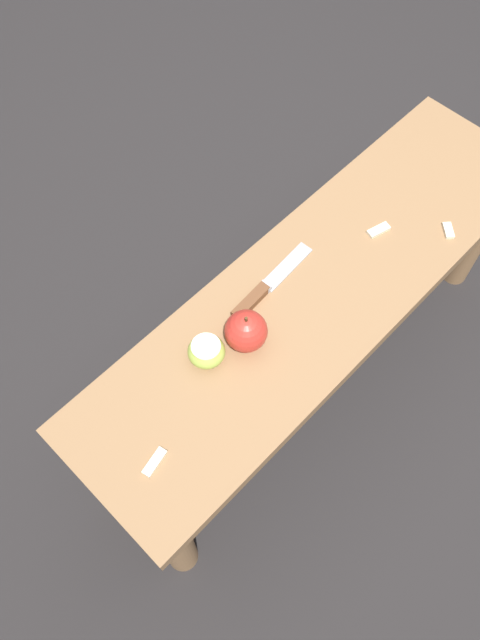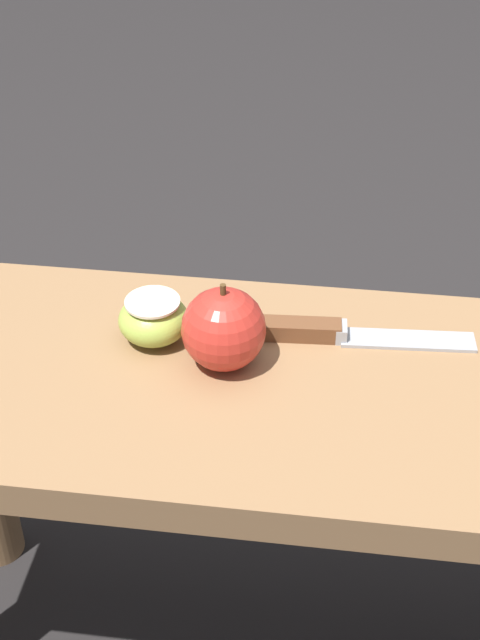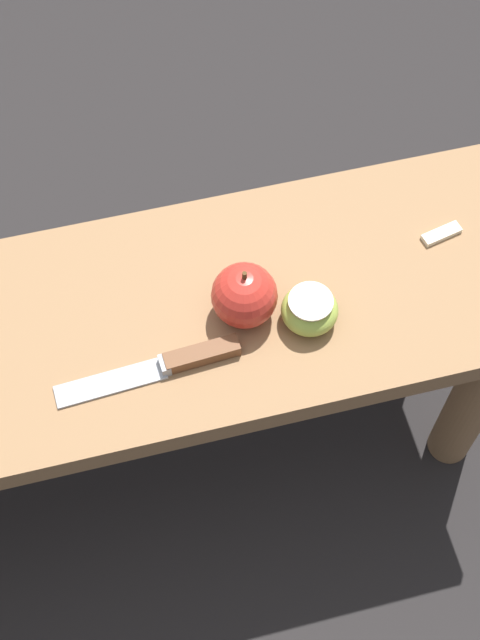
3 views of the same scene
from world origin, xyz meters
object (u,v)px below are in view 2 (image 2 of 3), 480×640
at_px(knife, 327,332).
at_px(wooden_bench, 419,463).
at_px(apple_cut, 154,319).
at_px(apple_whole, 224,329).

bearing_deg(knife, wooden_bench, -39.23).
bearing_deg(apple_cut, apple_whole, -21.31).
bearing_deg(wooden_bench, apple_whole, 174.23).
height_order(knife, apple_cut, apple_cut).
xyz_separation_m(wooden_bench, knife, (-0.11, 0.08, 0.11)).
bearing_deg(apple_whole, knife, 27.93).
height_order(apple_whole, apple_cut, apple_whole).
distance_m(wooden_bench, apple_whole, 0.26).
height_order(wooden_bench, apple_whole, apple_whole).
height_order(wooden_bench, knife, knife).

